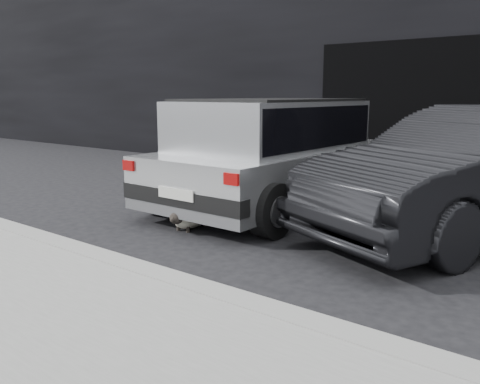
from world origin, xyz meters
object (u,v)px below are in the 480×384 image
Objects in this scene: second_car at (480,172)px; cat_white at (196,209)px; silver_hatchback at (275,149)px; cat_siamese at (189,218)px.

second_car reaches higher than cat_white.
silver_hatchback is 5.38× the size of cat_white.
second_car is (2.72, 0.16, -0.10)m from silver_hatchback.
silver_hatchback is at bearing 178.99° from cat_white.
silver_hatchback is 1.86m from cat_siamese.
silver_hatchback is 4.91× the size of cat_siamese.
cat_siamese is (-2.81, -1.87, -0.61)m from second_car.
cat_siamese is at bearing -124.58° from second_car.
silver_hatchback is at bearing -99.18° from cat_siamese.
second_car is at bearing 3.77° from silver_hatchback.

